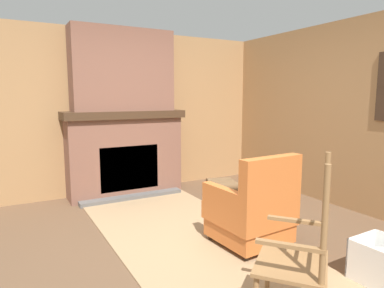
{
  "coord_description": "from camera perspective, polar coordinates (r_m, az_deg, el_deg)",
  "views": [
    {
      "loc": [
        2.82,
        -1.58,
        1.5
      ],
      "look_at": [
        -0.88,
        0.47,
        0.9
      ],
      "focal_mm": 32.0,
      "sensor_mm": 36.0,
      "label": 1
    }
  ],
  "objects": [
    {
      "name": "oil_lamp_vase",
      "position": [
        5.11,
        -17.47,
        6.25
      ],
      "size": [
        0.11,
        0.11,
        0.27
      ],
      "color": "#B24C42",
      "rests_on": "fireplace_hearth"
    },
    {
      "name": "rocking_chair",
      "position": [
        2.42,
        17.15,
        -19.23
      ],
      "size": [
        0.92,
        0.87,
        1.13
      ],
      "rotation": [
        0.0,
        0.0,
        3.83
      ],
      "color": "olive",
      "rests_on": "ground"
    },
    {
      "name": "firewood_stack",
      "position": [
        5.17,
        4.95,
        -7.36
      ],
      "size": [
        0.5,
        0.47,
        0.26
      ],
      "rotation": [
        0.0,
        0.0,
        -0.27
      ],
      "color": "brown",
      "rests_on": "ground"
    },
    {
      "name": "armchair",
      "position": [
        3.53,
        10.02,
        -11.14
      ],
      "size": [
        0.74,
        0.73,
        0.94
      ],
      "rotation": [
        0.0,
        0.0,
        3.21
      ],
      "color": "#C6662D",
      "rests_on": "ground"
    },
    {
      "name": "wood_panel_wall_left",
      "position": [
        5.45,
        -12.11,
        5.15
      ],
      "size": [
        0.06,
        5.33,
        2.48
      ],
      "color": "#9E7247",
      "rests_on": "ground"
    },
    {
      "name": "area_rug",
      "position": [
        3.76,
        -0.57,
        -15.34
      ],
      "size": [
        3.57,
        1.56,
        0.01
      ],
      "color": "#997A56",
      "rests_on": "ground"
    },
    {
      "name": "decorative_plate_on_mantel",
      "position": [
        5.24,
        -12.51,
        6.83
      ],
      "size": [
        0.07,
        0.26,
        0.26
      ],
      "color": "gold",
      "rests_on": "fireplace_hearth"
    },
    {
      "name": "ground_plane",
      "position": [
        3.56,
        0.32,
        -16.84
      ],
      "size": [
        14.0,
        14.0,
        0.0
      ],
      "primitive_type": "plane",
      "color": "brown"
    },
    {
      "name": "storage_case",
      "position": [
        5.41,
        -6.67,
        6.44
      ],
      "size": [
        0.14,
        0.24,
        0.15
      ],
      "color": "black",
      "rests_on": "fireplace_hearth"
    },
    {
      "name": "fireplace_hearth",
      "position": [
        5.26,
        -11.08,
        -1.55
      ],
      "size": [
        0.66,
        1.78,
        1.28
      ],
      "color": "brown",
      "rests_on": "ground"
    },
    {
      "name": "wood_panel_wall_back",
      "position": [
        4.86,
        25.95,
        4.32
      ],
      "size": [
        5.33,
        0.09,
        2.48
      ],
      "color": "#9E7247",
      "rests_on": "ground"
    },
    {
      "name": "chimney_breast",
      "position": [
        5.22,
        -11.49,
        11.96
      ],
      "size": [
        0.39,
        1.48,
        1.18
      ],
      "color": "brown",
      "rests_on": "fireplace_hearth"
    }
  ]
}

